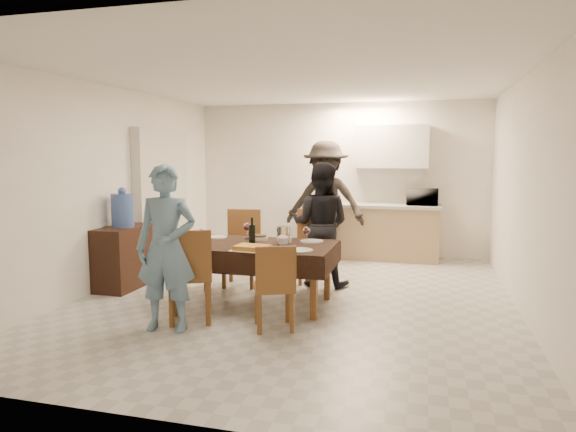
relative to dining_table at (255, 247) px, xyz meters
name	(u,v)px	position (x,y,z in m)	size (l,w,h in m)	color
floor	(296,298)	(0.40, 0.35, -0.67)	(5.00, 6.00, 0.02)	beige
ceiling	(297,77)	(0.40, 0.35, 1.93)	(5.00, 6.00, 0.02)	white
wall_back	(339,179)	(0.40, 3.35, 0.63)	(5.00, 0.02, 2.60)	white
wall_front	(177,223)	(0.40, -2.65, 0.63)	(5.00, 0.02, 2.60)	white
wall_left	(110,187)	(-2.10, 0.35, 0.63)	(0.02, 6.00, 2.60)	white
wall_right	(528,195)	(2.90, 0.35, 0.63)	(0.02, 6.00, 2.60)	white
stub_partition	(162,199)	(-2.02, 1.55, 0.38)	(0.15, 1.40, 2.10)	silver
kitchen_base_cabinet	(370,233)	(1.00, 3.03, -0.24)	(2.20, 0.60, 0.86)	#A17F60
kitchen_worktop	(371,205)	(1.00, 3.03, 0.21)	(2.24, 0.64, 0.05)	#ABABA6
upper_cabinet	(391,147)	(1.30, 3.17, 1.18)	(1.20, 0.34, 0.70)	silver
dining_table	(255,247)	(0.00, 0.00, 0.00)	(1.81, 1.06, 0.71)	black
chair_near_left	(186,266)	(-0.45, -0.84, -0.07)	(0.58, 0.60, 0.53)	brown
chair_near_right	(272,279)	(0.45, -0.83, -0.15)	(0.51, 0.52, 0.46)	brown
chair_far_left	(238,241)	(-0.45, 0.66, -0.07)	(0.50, 0.50, 0.54)	brown
chair_far_right	(306,243)	(0.45, 0.65, -0.05)	(0.53, 0.54, 0.55)	brown
console	(124,257)	(-1.88, 0.28, -0.27)	(0.43, 0.86, 0.80)	black
water_jug	(123,210)	(-1.88, 0.28, 0.34)	(0.28, 0.28, 0.43)	#4769BA
wine_bottle	(252,230)	(-0.05, 0.05, 0.18)	(0.07, 0.07, 0.30)	black
water_pitcher	(283,236)	(0.35, -0.05, 0.14)	(0.14, 0.14, 0.22)	white
savoury_tart	(252,248)	(0.10, -0.38, 0.06)	(0.42, 0.31, 0.05)	gold
salad_bowl	(284,239)	(0.30, 0.18, 0.07)	(0.17, 0.17, 0.07)	silver
mushroom_dish	(258,238)	(-0.05, 0.28, 0.05)	(0.22, 0.22, 0.04)	silver
wine_glass_a	(201,237)	(-0.55, -0.25, 0.12)	(0.08, 0.08, 0.18)	white
wine_glass_b	(307,234)	(0.55, 0.25, 0.13)	(0.08, 0.08, 0.19)	white
wine_glass_c	(247,230)	(-0.20, 0.30, 0.14)	(0.09, 0.09, 0.21)	white
plate_near_left	(195,245)	(-0.60, -0.30, 0.04)	(0.28, 0.28, 0.02)	silver
plate_near_right	(300,250)	(0.60, -0.30, 0.04)	(0.28, 0.28, 0.02)	silver
plate_far_left	(216,237)	(-0.60, 0.30, 0.04)	(0.26, 0.26, 0.01)	silver
plate_far_right	(312,241)	(0.60, 0.30, 0.04)	(0.27, 0.27, 0.02)	silver
microwave	(422,197)	(1.82, 3.03, 0.37)	(0.49, 0.33, 0.27)	silver
person_near	(166,248)	(-0.55, -1.05, 0.14)	(0.60, 0.39, 1.63)	#638BAB
person_far	(320,225)	(0.55, 1.05, 0.14)	(0.79, 0.61, 1.62)	black
person_kitchen	(325,202)	(0.32, 2.58, 0.29)	(1.25, 0.72, 1.93)	black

